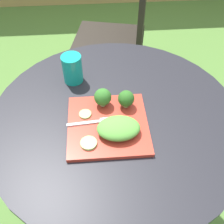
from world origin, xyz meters
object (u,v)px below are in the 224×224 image
object	(u,v)px
drinking_glass	(73,70)
fork	(95,122)
salad_plate	(108,125)
patio_chair	(123,31)

from	to	relation	value
drinking_glass	fork	world-z (taller)	drinking_glass
salad_plate	drinking_glass	distance (m)	0.27
patio_chair	drinking_glass	xyz separation A→B (m)	(-0.27, -0.66, 0.24)
salad_plate	drinking_glass	size ratio (longest dim) A/B	2.38
salad_plate	patio_chair	bearing A→B (deg)	80.60
drinking_glass	salad_plate	bearing A→B (deg)	-64.25
drinking_glass	fork	distance (m)	0.25
patio_chair	fork	size ratio (longest dim) A/B	5.81
patio_chair	drinking_glass	distance (m)	0.75
salad_plate	drinking_glass	xyz separation A→B (m)	(-0.12, 0.24, 0.04)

